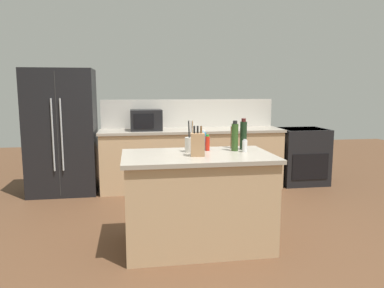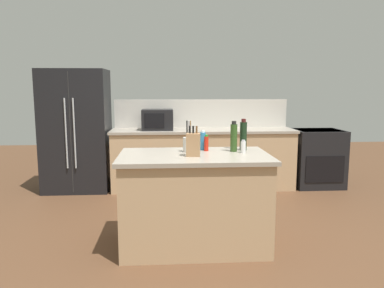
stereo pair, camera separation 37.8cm
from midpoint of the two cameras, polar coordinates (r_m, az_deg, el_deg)
The scene contains 15 objects.
ground_plane at distance 3.95m, azimuth -1.99°, elevation -15.13°, with size 14.00×14.00×0.00m, color brown.
back_counter_run at distance 5.94m, azimuth -1.83°, elevation -2.26°, with size 2.87×0.66×0.94m.
wall_backsplash at distance 6.17m, azimuth -2.24°, elevation 4.67°, with size 2.83×0.03×0.46m, color beige.
kitchen_island at distance 3.79m, azimuth -2.03°, elevation -8.58°, with size 1.48×0.89×0.94m.
refrigerator at distance 6.00m, azimuth -20.92°, elevation 1.73°, with size 0.99×0.75×1.86m.
range_oven at distance 6.45m, azimuth 14.77°, elevation -1.73°, with size 0.76×0.65×0.92m.
microwave at distance 5.81m, azimuth -8.87°, elevation 3.63°, with size 0.48×0.39×0.32m.
knife_block at distance 3.56m, azimuth -2.17°, elevation -0.07°, with size 0.14×0.12×0.29m.
utensil_crock at distance 3.80m, azimuth -3.04°, elevation -0.02°, with size 0.12×0.12×0.32m.
pepper_grinder at distance 4.05m, azimuth 3.69°, elevation 1.10°, with size 0.06×0.06×0.26m.
olive_oil_bottle at distance 3.86m, azimuth 3.78°, elevation 1.10°, with size 0.07×0.07×0.31m.
dish_soap_bottle at distance 3.94m, azimuth -1.00°, elevation 0.52°, with size 0.06×0.06×0.21m.
hot_sauce_bottle at distance 3.87m, azimuth -0.41°, elevation 0.11°, with size 0.05×0.05×0.17m.
salt_shaker at distance 3.81m, azimuth 5.25°, elevation -0.32°, with size 0.05×0.05×0.13m.
wine_bottle at distance 3.96m, azimuth 5.15°, elevation 1.38°, with size 0.07×0.07×0.33m.
Camera 1 is at (-0.64, -3.57, 1.59)m, focal length 35.00 mm.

